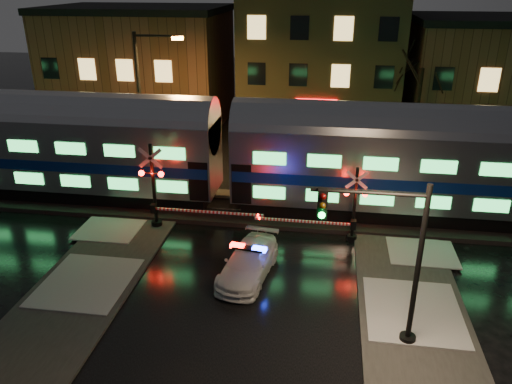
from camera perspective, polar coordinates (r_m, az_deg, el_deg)
ground at (r=22.55m, az=-0.23°, el=-7.69°), size 120.00×120.00×0.00m
ballast at (r=26.86m, az=1.38°, el=-2.02°), size 90.00×4.20×0.24m
sidewalk_left at (r=19.86m, az=-22.63°, el=-14.39°), size 4.00×20.00×0.12m
sidewalk_right at (r=17.84m, az=18.83°, el=-18.63°), size 4.00×20.00×0.12m
building_left at (r=44.65m, az=-12.92°, el=13.61°), size 14.00×10.00×9.00m
building_mid at (r=42.02m, az=7.38°, el=15.14°), size 12.00×11.00×11.50m
building_right at (r=43.46m, az=24.99°, el=11.47°), size 12.00×10.00×8.50m
train at (r=25.99m, az=-3.53°, el=4.82°), size 51.00×3.12×5.92m
police_car at (r=21.09m, az=-0.88°, el=-8.03°), size 2.43×4.62×1.43m
crossing_signal_right at (r=23.68m, az=10.26°, el=-2.27°), size 5.28×0.63×3.74m
crossing_signal_left at (r=24.85m, az=-10.86°, el=-0.35°), size 6.19×0.67×4.38m
traffic_light at (r=16.82m, az=14.95°, el=-7.80°), size 3.84×0.70×5.93m
streetlight at (r=30.83m, az=-12.60°, el=10.54°), size 2.95×0.31×8.81m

